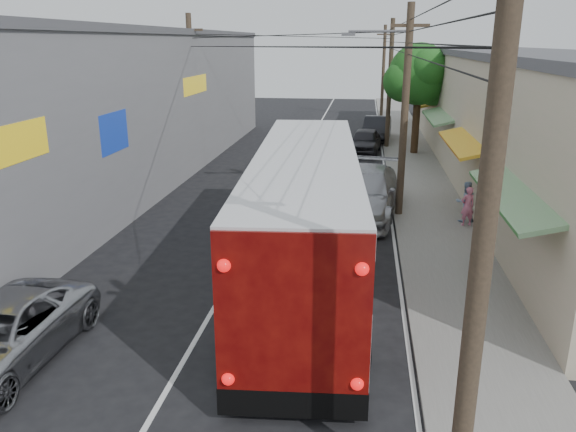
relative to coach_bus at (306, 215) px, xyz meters
name	(u,v)px	position (x,y,z in m)	size (l,w,h in m)	color
ground	(157,407)	(-2.17, -6.39, -1.96)	(120.00, 120.00, 0.00)	black
sidewalk	(417,176)	(4.33, 13.61, -1.90)	(3.00, 80.00, 0.12)	slate
building_right	(506,112)	(8.82, 15.61, 1.19)	(7.09, 40.00, 6.25)	#B6B091
building_left	(116,105)	(-10.66, 11.60, 1.69)	(7.20, 36.00, 7.25)	slate
utility_poles	(354,94)	(0.96, 13.93, 2.17)	(11.80, 45.28, 8.00)	#473828
street_tree	(420,76)	(4.71, 19.62, 2.72)	(4.40, 4.00, 6.60)	#3F2B19
coach_bus	(306,215)	(0.00, 0.00, 0.00)	(3.75, 13.28, 3.78)	silver
jeepney	(0,335)	(-5.97, -5.39, -1.26)	(2.32, 5.03, 1.40)	#AAABB1
parked_suv	(364,193)	(1.63, 6.61, -1.03)	(2.59, 6.37, 1.85)	#A4A6AD
parked_car_mid	(365,141)	(1.63, 19.61, -1.20)	(1.79, 4.44, 1.51)	#26252A
parked_car_far	(377,129)	(2.43, 24.41, -1.14)	(1.74, 4.99, 1.64)	black
pedestrian_near	(468,206)	(5.43, 5.42, -1.10)	(0.54, 0.35, 1.47)	pink
pedestrian_far	(465,202)	(5.43, 5.91, -1.06)	(0.75, 0.59, 1.55)	#8BAACB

